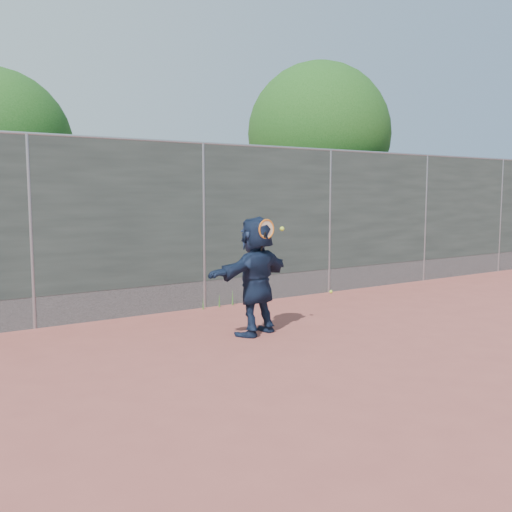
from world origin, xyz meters
TOP-DOWN VIEW (x-y plane):
  - ground at (0.00, 0.00)m, footprint 80.00×80.00m
  - player at (-0.29, 1.31)m, footprint 1.72×0.98m
  - ball_ground at (2.94, 3.35)m, footprint 0.07×0.07m
  - fence at (-0.00, 3.50)m, footprint 20.00×0.06m
  - swing_action at (-0.21, 1.12)m, footprint 0.51×0.15m
  - tree_right at (4.68, 5.75)m, footprint 3.78×3.60m
  - tree_left at (-2.85, 6.55)m, footprint 3.15×3.00m
  - weed_clump at (0.29, 3.38)m, footprint 0.68×0.07m

SIDE VIEW (x-z plane):
  - ground at x=0.00m, z-range 0.00..0.00m
  - ball_ground at x=2.94m, z-range 0.00..0.07m
  - weed_clump at x=0.29m, z-range -0.02..0.28m
  - player at x=-0.29m, z-range 0.00..1.77m
  - swing_action at x=-0.21m, z-range 1.31..1.82m
  - fence at x=0.00m, z-range 0.07..3.09m
  - tree_left at x=-2.85m, z-range 0.68..5.20m
  - tree_right at x=4.68m, z-range 0.80..6.19m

